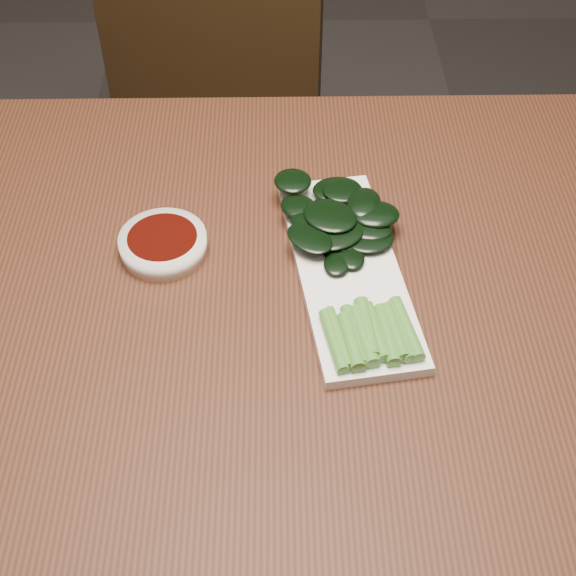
{
  "coord_description": "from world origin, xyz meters",
  "views": [
    {
      "loc": [
        0.01,
        -0.64,
        1.44
      ],
      "look_at": [
        0.02,
        -0.0,
        0.76
      ],
      "focal_mm": 50.0,
      "sensor_mm": 36.0,
      "label": 1
    }
  ],
  "objects_px": {
    "table": "(272,330)",
    "chair_far": "(195,137)",
    "sauce_bowl": "(163,244)",
    "serving_plate": "(348,270)",
    "gai_lan": "(348,253)"
  },
  "relations": [
    {
      "from": "table",
      "to": "chair_far",
      "type": "relative_size",
      "value": 1.57
    },
    {
      "from": "sauce_bowl",
      "to": "serving_plate",
      "type": "relative_size",
      "value": 0.32
    },
    {
      "from": "table",
      "to": "gai_lan",
      "type": "xyz_separation_m",
      "value": [
        0.09,
        0.04,
        0.1
      ]
    },
    {
      "from": "sauce_bowl",
      "to": "table",
      "type": "bearing_deg",
      "value": -27.45
    },
    {
      "from": "chair_far",
      "to": "serving_plate",
      "type": "distance_m",
      "value": 0.73
    },
    {
      "from": "gai_lan",
      "to": "chair_far",
      "type": "bearing_deg",
      "value": 111.52
    },
    {
      "from": "table",
      "to": "serving_plate",
      "type": "bearing_deg",
      "value": 15.33
    },
    {
      "from": "table",
      "to": "serving_plate",
      "type": "distance_m",
      "value": 0.12
    },
    {
      "from": "table",
      "to": "gai_lan",
      "type": "bearing_deg",
      "value": 21.15
    },
    {
      "from": "chair_far",
      "to": "serving_plate",
      "type": "xyz_separation_m",
      "value": [
        0.24,
        -0.63,
        0.27
      ]
    },
    {
      "from": "chair_far",
      "to": "gai_lan",
      "type": "bearing_deg",
      "value": -55.26
    },
    {
      "from": "table",
      "to": "chair_far",
      "type": "distance_m",
      "value": 0.7
    },
    {
      "from": "table",
      "to": "sauce_bowl",
      "type": "relative_size",
      "value": 13.07
    },
    {
      "from": "chair_far",
      "to": "serving_plate",
      "type": "bearing_deg",
      "value": -55.55
    },
    {
      "from": "chair_far",
      "to": "sauce_bowl",
      "type": "relative_size",
      "value": 8.31
    }
  ]
}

